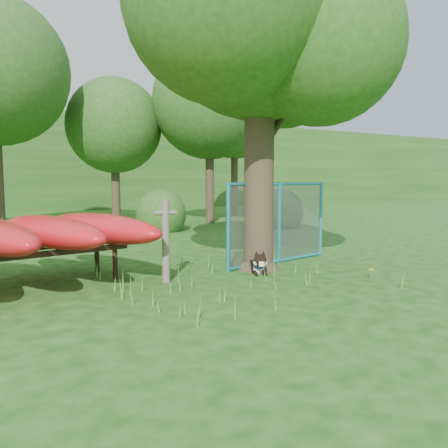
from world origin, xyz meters
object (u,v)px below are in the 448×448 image
husky_dog (258,264)px  oak_tree (257,16)px  kayak_rack (21,234)px  fence_section (279,223)px

husky_dog → oak_tree: bearing=86.4°
kayak_rack → fence_section: bearing=-13.9°
husky_dog → kayak_rack: bearing=-168.6°
kayak_rack → fence_section: size_ratio=1.50×
oak_tree → fence_section: 4.14m
oak_tree → fence_section: size_ratio=2.50×
oak_tree → kayak_rack: 5.89m
fence_section → kayak_rack: bearing=165.4°
kayak_rack → husky_dog: (4.09, -0.90, -0.73)m
oak_tree → husky_dog: (-0.16, -0.31, -4.76)m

